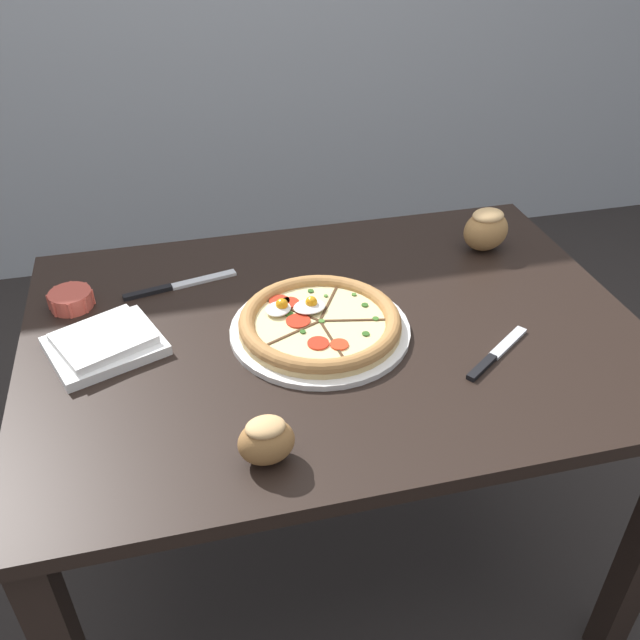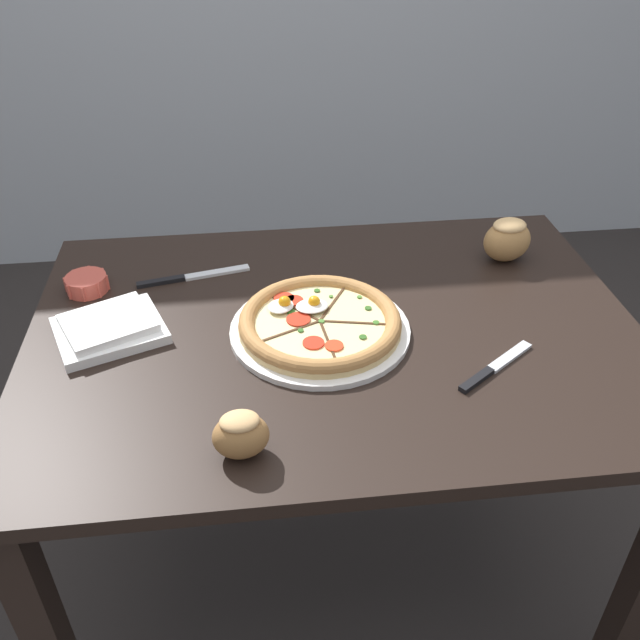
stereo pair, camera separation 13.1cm
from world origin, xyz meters
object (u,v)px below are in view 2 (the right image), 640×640
(dining_table, at_px, (335,370))
(bread_piece_mid, at_px, (241,434))
(ramekin_bowl, at_px, (87,283))
(knife_main, at_px, (495,367))
(pizza, at_px, (320,324))
(knife_spare, at_px, (192,276))
(napkin_folded, at_px, (109,328))
(bread_piece_near, at_px, (507,239))

(dining_table, bearing_deg, bread_piece_mid, -120.86)
(ramekin_bowl, distance_m, knife_main, 0.86)
(pizza, xyz_separation_m, ramekin_bowl, (-0.48, 0.21, -0.00))
(bread_piece_mid, bearing_deg, ramekin_bowl, 121.70)
(knife_spare, bearing_deg, napkin_folded, -140.03)
(bread_piece_mid, relative_size, knife_spare, 0.38)
(dining_table, relative_size, napkin_folded, 4.94)
(napkin_folded, distance_m, knife_spare, 0.25)
(pizza, distance_m, bread_piece_near, 0.52)
(pizza, xyz_separation_m, napkin_folded, (-0.41, 0.04, -0.00))
(knife_main, bearing_deg, napkin_folded, 129.33)
(knife_main, bearing_deg, pizza, 118.16)
(ramekin_bowl, distance_m, knife_spare, 0.22)
(pizza, bearing_deg, bread_piece_near, 27.26)
(ramekin_bowl, xyz_separation_m, bread_piece_near, (0.94, 0.03, 0.03))
(napkin_folded, relative_size, knife_main, 1.40)
(ramekin_bowl, xyz_separation_m, bread_piece_mid, (0.32, -0.52, 0.02))
(bread_piece_mid, height_order, knife_spare, bread_piece_mid)
(pizza, relative_size, napkin_folded, 1.44)
(ramekin_bowl, height_order, knife_main, ramekin_bowl)
(ramekin_bowl, xyz_separation_m, knife_main, (0.78, -0.36, -0.01))
(ramekin_bowl, xyz_separation_m, napkin_folded, (0.07, -0.17, -0.00))
(dining_table, xyz_separation_m, napkin_folded, (-0.44, 0.03, 0.13))
(bread_piece_mid, relative_size, knife_main, 0.53)
(pizza, relative_size, knife_spare, 1.43)
(ramekin_bowl, relative_size, knife_spare, 0.38)
(dining_table, relative_size, bread_piece_near, 9.46)
(pizza, distance_m, knife_main, 0.34)
(bread_piece_mid, bearing_deg, dining_table, 59.14)
(ramekin_bowl, distance_m, bread_piece_mid, 0.61)
(bread_piece_near, distance_m, bread_piece_mid, 0.82)
(ramekin_bowl, bearing_deg, napkin_folded, -67.67)
(knife_spare, bearing_deg, bread_piece_near, -12.10)
(ramekin_bowl, relative_size, napkin_folded, 0.38)
(ramekin_bowl, bearing_deg, knife_main, -24.58)
(knife_spare, bearing_deg, dining_table, -49.54)
(bread_piece_near, relative_size, knife_main, 0.73)
(ramekin_bowl, height_order, napkin_folded, same)
(ramekin_bowl, relative_size, bread_piece_mid, 1.00)
(bread_piece_near, bearing_deg, knife_spare, -179.94)
(dining_table, xyz_separation_m, pizza, (-0.03, -0.01, 0.13))
(bread_piece_mid, bearing_deg, pizza, 62.71)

